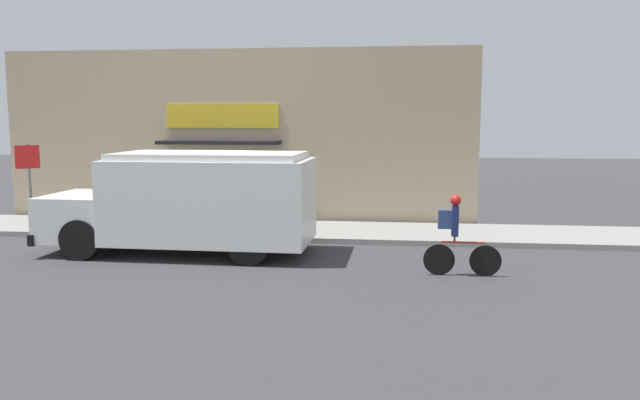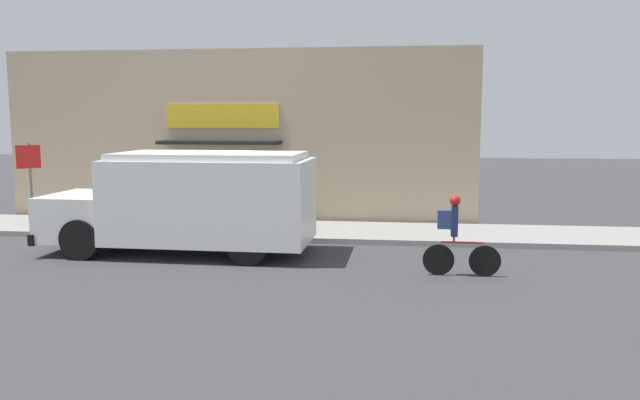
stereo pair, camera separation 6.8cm
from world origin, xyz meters
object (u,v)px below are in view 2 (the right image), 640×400
(school_bus, at_px, (192,201))
(trash_bin, at_px, (266,206))
(stop_sign_post, at_px, (30,172))
(cyclist, at_px, (456,236))

(school_bus, xyz_separation_m, trash_bin, (0.98, 3.28, -0.55))
(trash_bin, bearing_deg, stop_sign_post, -166.07)
(school_bus, bearing_deg, stop_sign_post, 160.83)
(school_bus, xyz_separation_m, stop_sign_post, (-4.96, 1.81, 0.46))
(school_bus, height_order, stop_sign_post, stop_sign_post)
(school_bus, distance_m, trash_bin, 3.47)
(school_bus, bearing_deg, cyclist, -12.30)
(cyclist, height_order, stop_sign_post, stop_sign_post)
(school_bus, relative_size, trash_bin, 6.09)
(school_bus, bearing_deg, trash_bin, 74.30)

